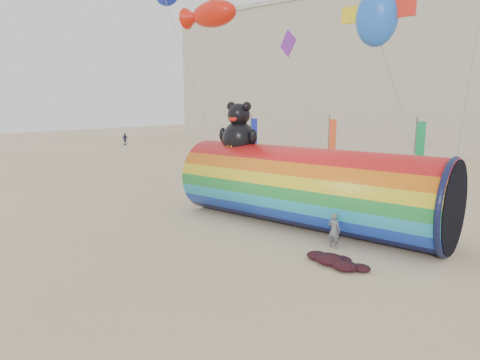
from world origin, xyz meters
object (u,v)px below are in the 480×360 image
Objects in this scene: windsock_assembly at (306,185)px; hotel_building at (367,73)px; kite_handler at (334,230)px; fabric_bundle at (335,261)px.

hotel_building is at bearing 109.37° from windsock_assembly.
windsock_assembly is at bearing -70.63° from hotel_building.
windsock_assembly is at bearing -35.78° from kite_handler.
windsock_assembly reaches higher than kite_handler.
fabric_bundle is at bearing -68.17° from hotel_building.
kite_handler is (17.46, -44.25, -9.55)m from hotel_building.
windsock_assembly reaches higher than fabric_bundle.
windsock_assembly is 5.18× the size of fabric_bundle.
windsock_assembly is 3.62m from kite_handler.
kite_handler is at bearing -68.46° from hotel_building.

